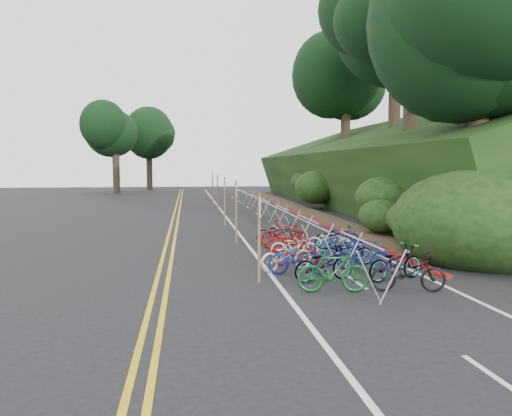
{
  "coord_description": "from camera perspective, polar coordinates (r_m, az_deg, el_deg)",
  "views": [
    {
      "loc": [
        -1.31,
        -14.5,
        3.07
      ],
      "look_at": [
        1.55,
        6.18,
        1.3
      ],
      "focal_mm": 35.0,
      "sensor_mm": 36.0,
      "label": 1
    }
  ],
  "objects": [
    {
      "name": "ground",
      "position": [
        14.88,
        -2.67,
        -7.07
      ],
      "size": [
        120.0,
        120.0,
        0.0
      ],
      "primitive_type": "plane",
      "color": "black",
      "rests_on": "ground"
    },
    {
      "name": "road_markings",
      "position": [
        24.86,
        -3.34,
        -2.25
      ],
      "size": [
        7.47,
        80.0,
        0.01
      ],
      "color": "gold",
      "rests_on": "ground"
    },
    {
      "name": "red_curb",
      "position": [
        27.58,
        6.89,
        -1.48
      ],
      "size": [
        0.25,
        28.0,
        0.1
      ],
      "primitive_type": "cube",
      "color": "maroon",
      "rests_on": "ground"
    },
    {
      "name": "embankment",
      "position": [
        36.45,
        15.2,
        3.89
      ],
      "size": [
        14.3,
        48.14,
        9.11
      ],
      "color": "black",
      "rests_on": "ground"
    },
    {
      "name": "tree_cluster",
      "position": [
        38.97,
        9.16,
        16.38
      ],
      "size": [
        31.91,
        53.6,
        17.42
      ],
      "color": "#2D2319",
      "rests_on": "ground"
    },
    {
      "name": "bike_rack_front",
      "position": [
        12.62,
        11.74,
        -5.09
      ],
      "size": [
        1.19,
        3.0,
        1.27
      ],
      "color": "#9DA1A7",
      "rests_on": "ground"
    },
    {
      "name": "bike_racks_rest",
      "position": [
        27.92,
        1.02,
        0.29
      ],
      "size": [
        1.14,
        23.0,
        1.17
      ],
      "color": "#9DA1A7",
      "rests_on": "ground"
    },
    {
      "name": "signpost_near",
      "position": [
        13.04,
        0.35,
        -2.74
      ],
      "size": [
        0.08,
        0.4,
        2.35
      ],
      "color": "brown",
      "rests_on": "ground"
    },
    {
      "name": "signposts_rest",
      "position": [
        28.61,
        -4.05,
        1.55
      ],
      "size": [
        0.08,
        18.4,
        2.5
      ],
      "color": "brown",
      "rests_on": "ground"
    },
    {
      "name": "bike_front",
      "position": [
        14.67,
        3.49,
        -5.42
      ],
      "size": [
        1.21,
        1.85,
        0.92
      ],
      "primitive_type": "imported",
      "rotation": [
        0.0,
        0.0,
        1.95
      ],
      "color": "beige",
      "rests_on": "ground"
    },
    {
      "name": "bike_valet",
      "position": [
        15.73,
        8.05,
        -4.73
      ],
      "size": [
        3.46,
        9.39,
        1.09
      ],
      "color": "#144C1E",
      "rests_on": "ground"
    }
  ]
}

